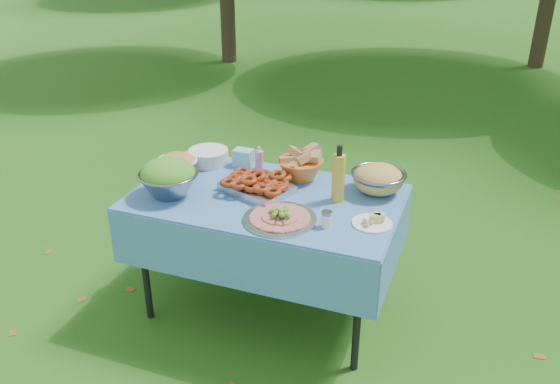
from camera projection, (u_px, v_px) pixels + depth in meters
The scene contains 14 objects.
ground at pixel (267, 308), 3.60m from camera, with size 80.00×80.00×0.00m, color #143B0A.
picnic_table at pixel (267, 255), 3.43m from camera, with size 1.46×0.86×0.76m, color #84BDFF.
salad_bowl at pixel (168, 177), 3.22m from camera, with size 0.33×0.33×0.21m, color gray, non-canonical shape.
pasta_bowl_white at pixel (177, 164), 3.49m from camera, with size 0.24×0.24×0.13m, color white, non-canonical shape.
plate_stack at pixel (209, 156), 3.65m from camera, with size 0.24×0.24×0.09m, color white.
wipes_box at pixel (243, 158), 3.61m from camera, with size 0.11×0.08×0.10m, color #85CEDB.
sanitizer_bottle at pixel (259, 158), 3.56m from camera, with size 0.05×0.05×0.14m, color pink.
bread_bowl at pixel (301, 164), 3.43m from camera, with size 0.27×0.27×0.18m, color orange, non-canonical shape.
pasta_bowl_steel at pixel (378, 179), 3.27m from camera, with size 0.30×0.30×0.16m, color gray, non-canonical shape.
fried_tray at pixel (257, 184), 3.29m from camera, with size 0.37×0.26×0.09m, color #B5B6BA.
charcuterie_platter at pixel (280, 213), 3.00m from camera, with size 0.38×0.38×0.09m, color #B7BABE.
oil_bottle at pixel (339, 173), 3.15m from camera, with size 0.07×0.07×0.32m, color gold.
cheese_plate at pixel (372, 219), 2.97m from camera, with size 0.20×0.20×0.06m, color white.
shaker at pixel (326, 219), 2.94m from camera, with size 0.05×0.05×0.09m, color white.
Camera 1 is at (1.09, -2.70, 2.23)m, focal length 38.00 mm.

